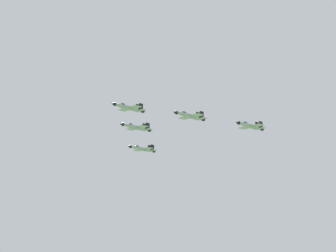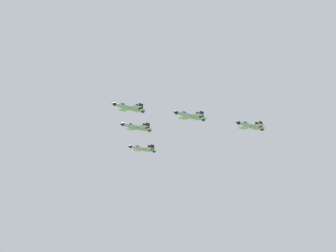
{
  "view_description": "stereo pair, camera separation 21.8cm",
  "coord_description": "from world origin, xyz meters",
  "px_view_note": "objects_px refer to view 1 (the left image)",
  "views": [
    {
      "loc": [
        -91.89,
        219.51,
        56.59
      ],
      "look_at": [
        9.55,
        -32.28,
        121.46
      ],
      "focal_mm": 68.05,
      "sensor_mm": 36.0,
      "label": 1
    },
    {
      "loc": [
        -92.09,
        219.43,
        56.59
      ],
      "look_at": [
        9.55,
        -32.28,
        121.46
      ],
      "focal_mm": 68.05,
      "sensor_mm": 36.0,
      "label": 2
    }
  ],
  "objects_px": {
    "jet_lead": "(129,107)",
    "jet_right_outer": "(142,149)",
    "jet_right_wingman": "(136,127)",
    "jet_left_wingman": "(190,116)",
    "jet_left_outer": "(250,126)"
  },
  "relations": [
    {
      "from": "jet_left_wingman",
      "to": "jet_right_outer",
      "type": "xyz_separation_m",
      "value": [
        38.39,
        -36.94,
        -4.24
      ]
    },
    {
      "from": "jet_left_wingman",
      "to": "jet_left_outer",
      "type": "bearing_deg",
      "value": 140.07
    },
    {
      "from": "jet_right_wingman",
      "to": "jet_right_outer",
      "type": "height_order",
      "value": "jet_right_wingman"
    },
    {
      "from": "jet_left_outer",
      "to": "jet_right_outer",
      "type": "xyz_separation_m",
      "value": [
        61.11,
        -25.29,
        -0.49
      ]
    },
    {
      "from": "jet_right_wingman",
      "to": "jet_left_outer",
      "type": "distance_m",
      "value": 53.46
    },
    {
      "from": "jet_left_wingman",
      "to": "jet_left_outer",
      "type": "xyz_separation_m",
      "value": [
        -22.72,
        -11.65,
        -3.75
      ]
    },
    {
      "from": "jet_right_wingman",
      "to": "jet_right_outer",
      "type": "xyz_separation_m",
      "value": [
        7.84,
        -24.3,
        -4.86
      ]
    },
    {
      "from": "jet_lead",
      "to": "jet_right_wingman",
      "type": "distance_m",
      "value": 25.63
    },
    {
      "from": "jet_lead",
      "to": "jet_right_outer",
      "type": "bearing_deg",
      "value": -140.08
    },
    {
      "from": "jet_left_outer",
      "to": "jet_left_wingman",
      "type": "bearing_deg",
      "value": -40.26
    },
    {
      "from": "jet_lead",
      "to": "jet_right_wingman",
      "type": "bearing_deg",
      "value": -140.08
    },
    {
      "from": "jet_left_wingman",
      "to": "jet_right_outer",
      "type": "height_order",
      "value": "jet_left_wingman"
    },
    {
      "from": "jet_left_outer",
      "to": "jet_right_outer",
      "type": "relative_size",
      "value": 1.01
    },
    {
      "from": "jet_lead",
      "to": "jet_right_outer",
      "type": "relative_size",
      "value": 0.99
    },
    {
      "from": "jet_lead",
      "to": "jet_left_outer",
      "type": "relative_size",
      "value": 0.99
    }
  ]
}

